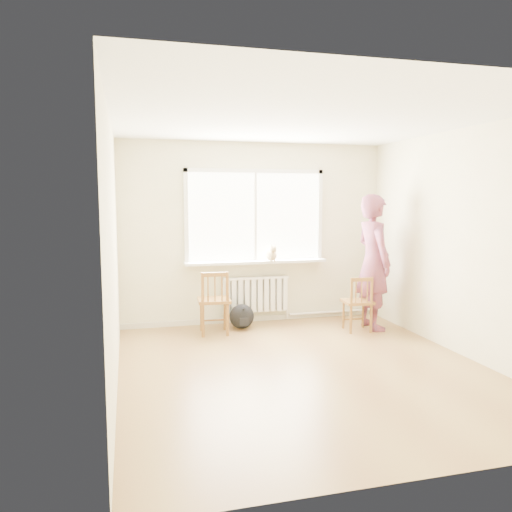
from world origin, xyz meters
TOP-DOWN VIEW (x-y plane):
  - floor at (0.00, 0.00)m, footprint 4.50×4.50m
  - ceiling at (0.00, 0.00)m, footprint 4.50×4.50m
  - back_wall at (0.00, 2.25)m, footprint 4.00×0.01m
  - window at (0.00, 2.22)m, footprint 2.12×0.05m
  - windowsill at (0.00, 2.14)m, footprint 2.15×0.22m
  - radiator at (0.00, 2.16)m, footprint 1.00×0.12m
  - heating_pipe at (1.25, 2.19)m, footprint 1.40×0.04m
  - baseboard at (0.00, 2.23)m, footprint 4.00×0.03m
  - chair_left at (-0.72, 1.66)m, footprint 0.47×0.45m
  - chair_right at (1.27, 1.30)m, footprint 0.42×0.40m
  - person at (1.55, 1.42)m, footprint 0.49×0.72m
  - cat at (0.21, 2.05)m, footprint 0.17×0.39m
  - backpack at (-0.29, 1.86)m, footprint 0.44×0.39m

SIDE VIEW (x-z plane):
  - floor at x=0.00m, z-range 0.00..0.00m
  - baseboard at x=0.00m, z-range 0.00..0.08m
  - heating_pipe at x=1.25m, z-range 0.06..0.10m
  - backpack at x=-0.29m, z-range 0.00..0.36m
  - chair_right at x=1.27m, z-range 0.00..0.79m
  - radiator at x=0.00m, z-range 0.16..0.71m
  - chair_left at x=-0.72m, z-range 0.00..0.89m
  - windowsill at x=0.00m, z-range 0.91..0.95m
  - person at x=1.55m, z-range 0.00..1.94m
  - cat at x=0.21m, z-range 0.93..1.18m
  - back_wall at x=0.00m, z-range 0.00..2.70m
  - window at x=0.00m, z-range 0.95..2.37m
  - ceiling at x=0.00m, z-range 2.70..2.70m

